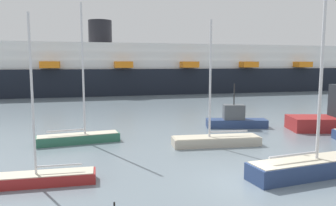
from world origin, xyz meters
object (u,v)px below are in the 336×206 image
Objects in this scene: sailboat_0 at (44,176)px; sailboat_2 at (79,136)px; sailboat_3 at (216,139)px; cruise_ship at (179,70)px; fishing_boat_0 at (236,120)px; sailboat_4 at (308,166)px.

sailboat_2 reaches higher than sailboat_0.
cruise_ship reaches higher than sailboat_3.
sailboat_3 is at bearing -25.14° from sailboat_2.
cruise_ship reaches higher than fishing_boat_0.
sailboat_4 is at bearing 172.72° from sailboat_0.
sailboat_2 is 14.80m from sailboat_4.
sailboat_0 is 7.92m from sailboat_2.
sailboat_3 is (10.44, 4.70, 0.04)m from sailboat_0.
cruise_ship reaches higher than sailboat_2.
sailboat_2 is at bearing -13.22° from sailboat_3.
cruise_ship is at bearing 57.87° from sailboat_2.
sailboat_2 is 42.36m from cruise_ship.
cruise_ship is at bearing -83.85° from fishing_boat_0.
sailboat_0 is 11.45m from sailboat_3.
sailboat_4 is at bearing 94.74° from fishing_boat_0.
sailboat_0 reaches higher than fishing_boat_0.
sailboat_0 is at bearing 164.24° from sailboat_4.
fishing_boat_0 is (4.13, 5.48, 0.25)m from sailboat_3.
sailboat_3 is at bearing -103.27° from cruise_ship.
fishing_boat_0 is 0.06× the size of cruise_ship.
sailboat_3 is 7.12m from sailboat_4.
sailboat_4 is (1.97, -6.85, 0.11)m from sailboat_3.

